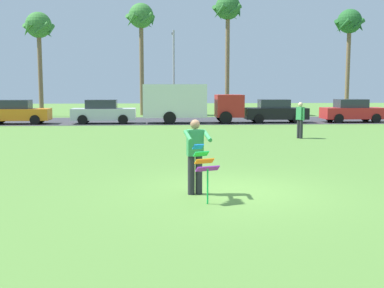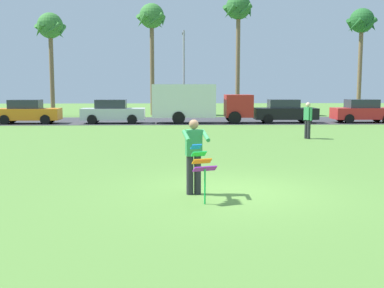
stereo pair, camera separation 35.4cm
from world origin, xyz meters
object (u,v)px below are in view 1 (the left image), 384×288
at_px(parked_car_silver, 103,112).
at_px(person_walker_near, 300,119).
at_px(palm_tree_left_near, 39,30).
at_px(palm_tree_far_left, 349,26).
at_px(person_kite_flyer, 195,154).
at_px(palm_tree_right_near, 141,21).
at_px(parked_truck_red_cab, 187,102).
at_px(kite_held, 204,164).
at_px(streetlight_pole, 174,68).
at_px(parked_car_black, 275,111).
at_px(parked_car_red, 352,111).
at_px(parked_car_orange, 17,112).
at_px(palm_tree_centre_far, 228,13).

xyz_separation_m(parked_car_silver, person_walker_near, (10.41, -9.95, 0.16)).
height_order(palm_tree_left_near, palm_tree_far_left, palm_tree_far_left).
bearing_deg(palm_tree_left_near, person_kite_flyer, -70.73).
relative_size(palm_tree_right_near, palm_tree_far_left, 1.03).
bearing_deg(palm_tree_far_left, person_kite_flyer, -117.08).
bearing_deg(parked_car_silver, palm_tree_left_near, 125.35).
distance_m(parked_truck_red_cab, palm_tree_far_left, 18.75).
relative_size(kite_held, palm_tree_right_near, 0.13).
height_order(palm_tree_right_near, person_walker_near, palm_tree_right_near).
xyz_separation_m(person_kite_flyer, streetlight_pole, (0.45, 29.02, 3.05)).
bearing_deg(person_walker_near, person_kite_flyer, -116.89).
distance_m(parked_car_black, person_walker_near, 10.03).
bearing_deg(palm_tree_right_near, parked_car_black, -45.54).
bearing_deg(parked_car_red, palm_tree_right_near, 147.10).
bearing_deg(parked_car_red, kite_held, -119.02).
xyz_separation_m(palm_tree_left_near, palm_tree_right_near, (8.32, 1.03, 0.89)).
bearing_deg(person_kite_flyer, parked_car_silver, 101.73).
distance_m(kite_held, parked_car_red, 25.62).
xyz_separation_m(parked_car_orange, parked_car_silver, (5.66, 0.00, 0.00)).
xyz_separation_m(kite_held, parked_car_black, (7.03, 22.41, -0.07)).
bearing_deg(palm_tree_centre_far, palm_tree_far_left, 2.94).
height_order(kite_held, person_walker_near, person_walker_near).
bearing_deg(parked_car_orange, parked_car_red, 0.00).
xyz_separation_m(person_kite_flyer, palm_tree_far_left, (15.94, 31.18, 6.78)).
distance_m(parked_car_red, palm_tree_left_near, 25.44).
bearing_deg(palm_tree_left_near, parked_truck_red_cab, -36.25).
xyz_separation_m(parked_car_orange, parked_truck_red_cab, (11.24, 0.00, 0.64)).
bearing_deg(palm_tree_centre_far, person_kite_flyer, -99.48).
height_order(palm_tree_left_near, palm_tree_right_near, palm_tree_right_near).
distance_m(person_kite_flyer, kite_held, 0.80).
distance_m(parked_car_black, parked_car_red, 5.40).
height_order(palm_tree_left_near, person_walker_near, palm_tree_left_near).
distance_m(palm_tree_left_near, palm_tree_right_near, 8.43).
bearing_deg(parked_truck_red_cab, kite_held, -92.45).
height_order(person_kite_flyer, parked_car_red, person_kite_flyer).
relative_size(palm_tree_far_left, streetlight_pole, 1.31).
xyz_separation_m(parked_car_black, streetlight_pole, (-6.71, 7.39, 3.22)).
bearing_deg(parked_car_orange, palm_tree_left_near, 92.69).
bearing_deg(palm_tree_left_near, parked_car_silver, -54.65).
height_order(parked_truck_red_cab, palm_tree_left_near, palm_tree_left_near).
bearing_deg(person_kite_flyer, palm_tree_far_left, 62.92).
xyz_separation_m(person_kite_flyer, palm_tree_right_near, (-2.23, 31.20, 7.04)).
bearing_deg(palm_tree_right_near, parked_car_red, -32.90).
relative_size(parked_car_silver, palm_tree_centre_far, 0.41).
relative_size(palm_tree_right_near, streetlight_pole, 1.36).
xyz_separation_m(kite_held, palm_tree_left_near, (-10.68, 30.94, 6.26)).
relative_size(parked_car_black, streetlight_pole, 0.61).
height_order(parked_car_black, person_walker_near, person_walker_near).
relative_size(palm_tree_left_near, palm_tree_centre_far, 0.84).
height_order(parked_car_silver, palm_tree_centre_far, palm_tree_centre_far).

